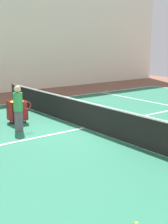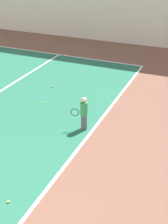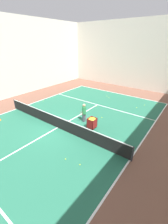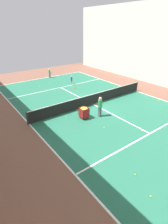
{
  "view_description": "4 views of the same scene",
  "coord_description": "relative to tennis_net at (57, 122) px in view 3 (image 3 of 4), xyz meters",
  "views": [
    {
      "loc": [
        -8.82,
        6.69,
        3.09
      ],
      "look_at": [
        0.0,
        0.0,
        0.61
      ],
      "focal_mm": 50.0,
      "sensor_mm": 36.0,
      "label": 1
    },
    {
      "loc": [
        -9.29,
        -14.09,
        5.58
      ],
      "look_at": [
        -0.93,
        -10.47,
        0.66
      ],
      "focal_mm": 50.0,
      "sensor_mm": 36.0,
      "label": 2
    },
    {
      "loc": [
        7.85,
        -6.87,
        6.26
      ],
      "look_at": [
        1.07,
        2.08,
        0.9
      ],
      "focal_mm": 24.0,
      "sensor_mm": 36.0,
      "label": 3
    },
    {
      "loc": [
        9.29,
        11.1,
        6.44
      ],
      "look_at": [
        2.22,
        1.59,
        0.52
      ],
      "focal_mm": 28.0,
      "sensor_mm": 36.0,
      "label": 4
    }
  ],
  "objects": [
    {
      "name": "tennis_ball_15",
      "position": [
        -5.53,
        3.06,
        -0.49
      ],
      "size": [
        0.07,
        0.07,
        0.07
      ],
      "primitive_type": "sphere",
      "color": "yellow",
      "rests_on": "ground"
    },
    {
      "name": "tennis_ball_4",
      "position": [
        0.16,
        5.41,
        -0.49
      ],
      "size": [
        0.07,
        0.07,
        0.07
      ],
      "primitive_type": "sphere",
      "color": "yellow",
      "rests_on": "ground"
    },
    {
      "name": "hall_enclosure_far",
      "position": [
        0.0,
        14.57,
        3.93
      ],
      "size": [
        19.38,
        0.15,
        8.9
      ],
      "color": "silver",
      "rests_on": "ground"
    },
    {
      "name": "court_playing_area",
      "position": [
        0.0,
        0.0,
        -0.52
      ],
      "size": [
        11.94,
        21.55,
        0.0
      ],
      "color": "#23664C",
      "rests_on": "ground"
    },
    {
      "name": "tennis_ball_6",
      "position": [
        1.95,
        3.57,
        -0.49
      ],
      "size": [
        0.07,
        0.07,
        0.07
      ],
      "primitive_type": "sphere",
      "color": "yellow",
      "rests_on": "ground"
    },
    {
      "name": "tennis_ball_5",
      "position": [
        4.1,
        8.8,
        -0.49
      ],
      "size": [
        0.07,
        0.07,
        0.07
      ],
      "primitive_type": "sphere",
      "color": "yellow",
      "rests_on": "ground"
    },
    {
      "name": "line_sideline_right",
      "position": [
        5.97,
        0.0,
        -0.52
      ],
      "size": [
        0.1,
        21.55,
        0.0
      ],
      "primitive_type": "cube",
      "color": "white",
      "rests_on": "ground"
    },
    {
      "name": "tennis_ball_2",
      "position": [
        3.67,
        7.64,
        -0.49
      ],
      "size": [
        0.07,
        0.07,
        0.07
      ],
      "primitive_type": "sphere",
      "color": "yellow",
      "rests_on": "ground"
    },
    {
      "name": "tennis_net",
      "position": [
        0.0,
        0.0,
        0.0
      ],
      "size": [
        12.24,
        0.1,
        1.01
      ],
      "color": "#2D2D33",
      "rests_on": "ground"
    },
    {
      "name": "line_baseline_far",
      "position": [
        0.0,
        10.78,
        -0.52
      ],
      "size": [
        11.94,
        0.1,
        0.0
      ],
      "primitive_type": "cube",
      "color": "white",
      "rests_on": "ground"
    },
    {
      "name": "tennis_ball_12",
      "position": [
        -0.52,
        8.89,
        -0.49
      ],
      "size": [
        0.07,
        0.07,
        0.07
      ],
      "primitive_type": "sphere",
      "color": "yellow",
      "rests_on": "ground"
    },
    {
      "name": "line_sideline_left",
      "position": [
        -5.97,
        0.0,
        -0.52
      ],
      "size": [
        0.1,
        21.55,
        0.0
      ],
      "primitive_type": "cube",
      "color": "white",
      "rests_on": "ground"
    },
    {
      "name": "tennis_ball_10",
      "position": [
        2.97,
        -2.21,
        -0.49
      ],
      "size": [
        0.07,
        0.07,
        0.07
      ],
      "primitive_type": "sphere",
      "color": "yellow",
      "rests_on": "ground"
    },
    {
      "name": "tennis_ball_14",
      "position": [
        3.9,
        -2.04,
        -0.49
      ],
      "size": [
        0.07,
        0.07,
        0.07
      ],
      "primitive_type": "sphere",
      "color": "yellow",
      "rests_on": "ground"
    },
    {
      "name": "coach_at_net",
      "position": [
        1.06,
        2.08,
        0.41
      ],
      "size": [
        0.38,
        0.68,
        1.63
      ],
      "rotation": [
        0.0,
        0.0,
        -1.74
      ],
      "color": "#4C4C56",
      "rests_on": "ground"
    },
    {
      "name": "tennis_ball_17",
      "position": [
        -0.05,
        8.55,
        -0.49
      ],
      "size": [
        0.07,
        0.07,
        0.07
      ],
      "primitive_type": "sphere",
      "color": "yellow",
      "rests_on": "ground"
    },
    {
      "name": "tennis_ball_1",
      "position": [
        3.32,
        0.72,
        -0.49
      ],
      "size": [
        0.07,
        0.07,
        0.07
      ],
      "primitive_type": "sphere",
      "color": "yellow",
      "rests_on": "ground"
    },
    {
      "name": "training_cone_0",
      "position": [
        -4.87,
        -2.18,
        -0.39
      ],
      "size": [
        0.19,
        0.19,
        0.26
      ],
      "primitive_type": "cone",
      "color": "orange",
      "rests_on": "ground"
    },
    {
      "name": "line_centre_service",
      "position": [
        0.0,
        0.0,
        -0.52
      ],
      "size": [
        0.1,
        11.85,
        0.0
      ],
      "primitive_type": "cube",
      "color": "white",
      "rests_on": "ground"
    },
    {
      "name": "line_service_far",
      "position": [
        0.0,
        5.93,
        -0.52
      ],
      "size": [
        11.94,
        0.1,
        0.0
      ],
      "primitive_type": "cube",
      "color": "white",
      "rests_on": "ground"
    },
    {
      "name": "ball_cart",
      "position": [
        2.22,
        1.59,
        0.11
      ],
      "size": [
        0.59,
        0.63,
        0.89
      ],
      "color": "maroon",
      "rests_on": "ground"
    },
    {
      "name": "ground_plane",
      "position": [
        0.0,
        0.0,
        -0.52
      ],
      "size": [
        32.99,
        32.99,
        0.0
      ],
      "primitive_type": "plane",
      "color": "brown"
    },
    {
      "name": "tennis_ball_7",
      "position": [
        5.04,
        10.06,
        -0.49
      ],
      "size": [
        0.07,
        0.07,
        0.07
      ],
      "primitive_type": "sphere",
      "color": "yellow",
      "rests_on": "ground"
    },
    {
      "name": "tennis_ball_0",
      "position": [
        -2.99,
        11.13,
        -0.49
      ],
      "size": [
        0.07,
        0.07,
        0.07
      ],
      "primitive_type": "sphere",
      "color": "yellow",
      "rests_on": "ground"
    }
  ]
}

